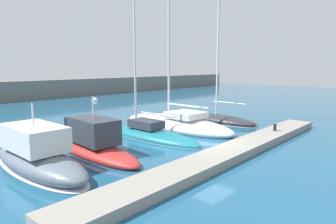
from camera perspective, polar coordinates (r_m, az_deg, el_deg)
ground_plane at (r=17.57m, az=7.52°, el=-7.03°), size 120.00×120.00×0.00m
dock_pier at (r=16.71m, az=12.15°, el=-7.21°), size 21.24×1.79×0.43m
motorboat_slate_nearest at (r=15.21m, az=-23.36°, el=-7.58°), size 2.38×7.52×3.29m
motorboat_red_second at (r=17.28m, az=-14.24°, el=-5.77°), size 2.90×8.69×3.44m
sailboat_teal_third at (r=20.37m, az=-3.70°, el=-4.17°), size 2.50×8.69×14.45m
sailboat_white_fourth at (r=23.40m, az=1.51°, el=-2.15°), size 4.05×10.61×16.02m
sailboat_charcoal_fifth at (r=26.09m, az=9.48°, el=-1.09°), size 2.52×7.19×14.89m
mooring_buoy_white at (r=43.14m, az=-13.58°, el=2.09°), size 0.89×0.89×0.89m
dock_bollard at (r=21.53m, az=19.44°, el=-2.77°), size 0.20×0.20×0.44m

